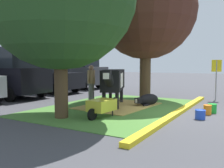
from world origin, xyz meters
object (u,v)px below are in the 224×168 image
at_px(cow_holstein, 113,80).
at_px(bucket_blue, 200,114).
at_px(shade_tree_right, 146,9).
at_px(suv_dark_grey, 74,70).
at_px(suv_black, 7,73).
at_px(calf_lying, 148,100).
at_px(hatchback_white, 48,76).
at_px(person_handler, 91,82).
at_px(wheelbarrow, 101,106).
at_px(bucket_orange, 207,110).
at_px(parking_sign, 216,72).
at_px(bucket_green, 212,108).

xyz_separation_m(cow_holstein, bucket_blue, (-0.60, -3.47, -0.91)).
distance_m(shade_tree_right, suv_dark_grey, 7.94).
xyz_separation_m(bucket_blue, suv_black, (0.34, 9.63, 1.12)).
relative_size(calf_lying, hatchback_white, 0.30).
bearing_deg(person_handler, wheelbarrow, -139.49).
height_order(wheelbarrow, bucket_orange, wheelbarrow).
height_order(shade_tree_right, parking_sign, shade_tree_right).
distance_m(bucket_blue, suv_dark_grey, 11.62).
xyz_separation_m(person_handler, suv_black, (-0.77, 4.74, 0.38)).
xyz_separation_m(wheelbarrow, bucket_blue, (1.36, -2.78, -0.23)).
distance_m(shade_tree_right, bucket_orange, 5.66).
bearing_deg(person_handler, parking_sign, -53.04).
relative_size(shade_tree_right, wheelbarrow, 4.13).
xyz_separation_m(parking_sign, suv_dark_grey, (1.42, 9.67, -0.08)).
bearing_deg(hatchback_white, person_handler, -112.92).
relative_size(parking_sign, bucket_green, 5.92).
relative_size(suv_black, hatchback_white, 1.05).
bearing_deg(bucket_green, calf_lying, 82.01).
xyz_separation_m(wheelbarrow, bucket_green, (2.60, -2.95, -0.22)).
distance_m(bucket_blue, suv_black, 9.70).
height_order(bucket_blue, bucket_green, bucket_green).
bearing_deg(person_handler, suv_dark_grey, 44.88).
distance_m(calf_lying, person_handler, 2.64).
xyz_separation_m(shade_tree_right, cow_holstein, (-2.49, 0.34, -3.20)).
bearing_deg(wheelbarrow, bucket_orange, -52.36).
height_order(bucket_orange, suv_dark_grey, suv_dark_grey).
bearing_deg(cow_holstein, calf_lying, -47.69).
height_order(person_handler, wheelbarrow, person_handler).
relative_size(person_handler, suv_dark_grey, 0.36).
height_order(calf_lying, wheelbarrow, wheelbarrow).
height_order(shade_tree_right, bucket_green, shade_tree_right).
bearing_deg(bucket_orange, suv_dark_grey, 62.13).
xyz_separation_m(wheelbarrow, hatchback_white, (4.40, 6.68, 0.60)).
bearing_deg(suv_dark_grey, person_handler, -135.12).
bearing_deg(shade_tree_right, suv_black, 112.93).
bearing_deg(hatchback_white, wheelbarrow, -123.39).
height_order(person_handler, hatchback_white, hatchback_white).
relative_size(shade_tree_right, bucket_green, 20.53).
xyz_separation_m(calf_lying, bucket_orange, (-0.75, -2.45, -0.07)).
relative_size(parking_sign, suv_dark_grey, 0.41).
height_order(bucket_orange, bucket_green, bucket_orange).
bearing_deg(suv_black, cow_holstein, -87.60).
bearing_deg(bucket_orange, suv_black, 92.97).
height_order(calf_lying, hatchback_white, hatchback_white).
height_order(calf_lying, suv_black, suv_black).
xyz_separation_m(person_handler, parking_sign, (3.55, -4.72, 0.46)).
relative_size(bucket_green, suv_dark_grey, 0.07).
bearing_deg(suv_dark_grey, bucket_blue, -121.74).
bearing_deg(calf_lying, bucket_blue, -123.90).
bearing_deg(suv_black, hatchback_white, -3.65).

